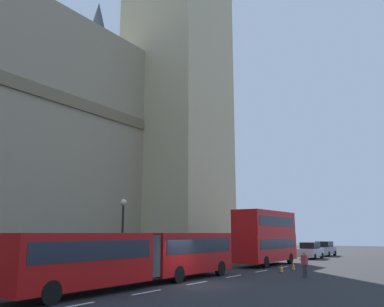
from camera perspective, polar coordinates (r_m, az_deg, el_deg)
name	(u,v)px	position (r m, az deg, el deg)	size (l,w,h in m)	color
ground_plane	(190,284)	(24.51, -0.24, -17.91)	(160.00, 160.00, 0.00)	#262628
lane_centre_marking	(174,287)	(23.23, -2.53, -18.26)	(34.40, 0.16, 0.01)	silver
articulated_bus	(141,254)	(23.93, -7.18, -13.79)	(17.04, 2.54, 2.90)	#B20F0F
double_decker_bus	(266,235)	(38.99, 10.34, -11.22)	(9.12, 2.54, 4.90)	red
sedan_lead	(311,251)	(50.13, 16.36, -12.95)	(4.40, 1.86, 1.85)	#B7B7BC
sedan_trailing	(325,249)	(56.53, 18.18, -12.60)	(4.40, 1.86, 1.85)	gray
traffic_cone_west	(282,269)	(32.31, 12.48, -15.51)	(0.36, 0.36, 0.58)	black
traffic_cone_middle	(294,266)	(34.58, 14.08, -15.13)	(0.36, 0.36, 0.58)	black
street_lamp	(122,231)	(29.30, -9.74, -10.65)	(0.44, 0.44, 5.27)	black
pedestrian_near_cones	(305,264)	(28.69, 15.53, -14.69)	(0.36, 0.46, 1.69)	#333333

